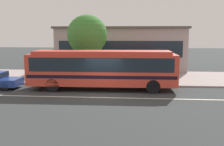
# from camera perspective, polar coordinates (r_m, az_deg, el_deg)

# --- Properties ---
(ground_plane) EXTENTS (120.00, 120.00, 0.00)m
(ground_plane) POSITION_cam_1_polar(r_m,az_deg,el_deg) (18.33, -1.95, -4.75)
(ground_plane) COLOR #34383A
(sidewalk_slab) EXTENTS (60.00, 8.00, 0.12)m
(sidewalk_slab) POSITION_cam_1_polar(r_m,az_deg,el_deg) (25.25, -0.07, -0.90)
(sidewalk_slab) COLOR #A4938F
(sidewalk_slab) RESTS_ON ground_plane
(lane_stripe_center) EXTENTS (56.00, 0.16, 0.01)m
(lane_stripe_center) POSITION_cam_1_polar(r_m,az_deg,el_deg) (17.56, -2.25, -5.34)
(lane_stripe_center) COLOR silver
(lane_stripe_center) RESTS_ON ground_plane
(transit_bus) EXTENTS (11.04, 2.73, 2.95)m
(transit_bus) POSITION_cam_1_polar(r_m,az_deg,el_deg) (19.76, -2.10, 1.28)
(transit_bus) COLOR #D53F2D
(transit_bus) RESTS_ON ground_plane
(pedestrian_waiting_near_sign) EXTENTS (0.42, 0.42, 1.64)m
(pedestrian_waiting_near_sign) POSITION_cam_1_polar(r_m,az_deg,el_deg) (21.79, 10.31, 0.15)
(pedestrian_waiting_near_sign) COLOR #75615F
(pedestrian_waiting_near_sign) RESTS_ON sidewalk_slab
(bus_stop_sign) EXTENTS (0.08, 0.44, 2.54)m
(bus_stop_sign) POSITION_cam_1_polar(r_m,az_deg,el_deg) (21.49, 11.42, 1.80)
(bus_stop_sign) COLOR gray
(bus_stop_sign) RESTS_ON sidewalk_slab
(street_tree_near_stop) EXTENTS (3.62, 3.62, 5.79)m
(street_tree_near_stop) POSITION_cam_1_polar(r_m,az_deg,el_deg) (24.02, -5.40, 8.21)
(street_tree_near_stop) COLOR brown
(street_tree_near_stop) RESTS_ON sidewalk_slab
(station_building) EXTENTS (14.61, 6.59, 4.97)m
(station_building) POSITION_cam_1_polar(r_m,az_deg,el_deg) (30.88, 1.99, 5.38)
(station_building) COLOR #A79590
(station_building) RESTS_ON ground_plane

